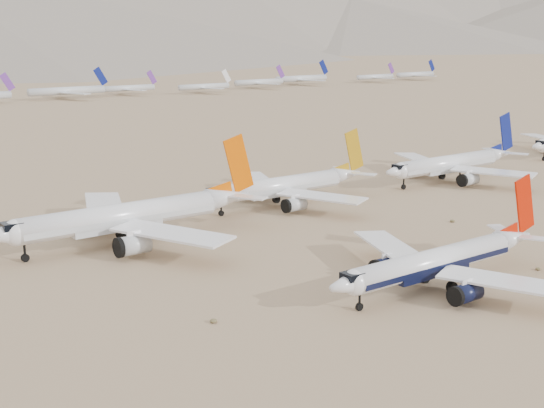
{
  "coord_description": "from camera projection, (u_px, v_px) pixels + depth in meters",
  "views": [
    {
      "loc": [
        -81.56,
        -66.63,
        38.54
      ],
      "look_at": [
        0.38,
        42.19,
        7.0
      ],
      "focal_mm": 50.0,
      "sensor_mm": 36.0,
      "label": 1
    }
  ],
  "objects": [
    {
      "name": "row2_navy_widebody",
      "position": [
        453.0,
        163.0,
        196.07
      ],
      "size": [
        46.23,
        45.21,
        16.45
      ],
      "color": "white",
      "rests_on": "ground"
    },
    {
      "name": "row2_orange_tail",
      "position": [
        132.0,
        216.0,
        139.01
      ],
      "size": [
        51.12,
        50.01,
        18.24
      ],
      "color": "white",
      "rests_on": "ground"
    },
    {
      "name": "foothills",
      "position": [
        142.0,
        11.0,
        1257.94
      ],
      "size": [
        4637.5,
        1395.0,
        155.0
      ],
      "color": "slate",
      "rests_on": "ground"
    },
    {
      "name": "distant_storage_row",
      "position": [
        64.0,
        92.0,
        424.5
      ],
      "size": [
        655.96,
        57.41,
        15.12
      ],
      "color": "silver",
      "rests_on": "ground"
    },
    {
      "name": "row2_gold_tail",
      "position": [
        286.0,
        186.0,
        169.14
      ],
      "size": [
        44.0,
        43.03,
        15.67
      ],
      "color": "white",
      "rests_on": "ground"
    },
    {
      "name": "ground",
      "position": [
        447.0,
        305.0,
        108.34
      ],
      "size": [
        7000.0,
        7000.0,
        0.0
      ],
      "primitive_type": "plane",
      "color": "#967757",
      "rests_on": "ground"
    },
    {
      "name": "main_airliner",
      "position": [
        442.0,
        260.0,
        115.25
      ],
      "size": [
        43.14,
        42.14,
        15.22
      ],
      "color": "white",
      "rests_on": "ground"
    }
  ]
}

